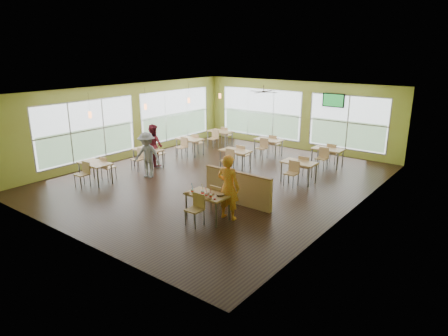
{
  "coord_description": "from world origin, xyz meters",
  "views": [
    {
      "loc": [
        8.71,
        -10.97,
        4.62
      ],
      "look_at": [
        1.4,
        -1.47,
        1.03
      ],
      "focal_mm": 32.0,
      "sensor_mm": 36.0,
      "label": 1
    }
  ],
  "objects_px": {
    "half_wall_divider": "(238,188)",
    "man_plaid": "(228,187)",
    "main_table": "(207,198)",
    "food_basket": "(220,195)"
  },
  "relations": [
    {
      "from": "man_plaid",
      "to": "food_basket",
      "type": "xyz_separation_m",
      "value": [
        -0.06,
        -0.29,
        -0.15
      ]
    },
    {
      "from": "main_table",
      "to": "half_wall_divider",
      "type": "xyz_separation_m",
      "value": [
        0.0,
        1.45,
        -0.11
      ]
    },
    {
      "from": "half_wall_divider",
      "to": "food_basket",
      "type": "distance_m",
      "value": 1.43
    },
    {
      "from": "half_wall_divider",
      "to": "food_basket",
      "type": "xyz_separation_m",
      "value": [
        0.38,
        -1.35,
        0.26
      ]
    },
    {
      "from": "main_table",
      "to": "food_basket",
      "type": "height_order",
      "value": "main_table"
    },
    {
      "from": "man_plaid",
      "to": "main_table",
      "type": "bearing_deg",
      "value": 34.13
    },
    {
      "from": "food_basket",
      "to": "main_table",
      "type": "bearing_deg",
      "value": -165.93
    },
    {
      "from": "half_wall_divider",
      "to": "man_plaid",
      "type": "distance_m",
      "value": 1.22
    },
    {
      "from": "half_wall_divider",
      "to": "food_basket",
      "type": "height_order",
      "value": "half_wall_divider"
    },
    {
      "from": "half_wall_divider",
      "to": "man_plaid",
      "type": "xyz_separation_m",
      "value": [
        0.44,
        -1.07,
        0.41
      ]
    }
  ]
}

